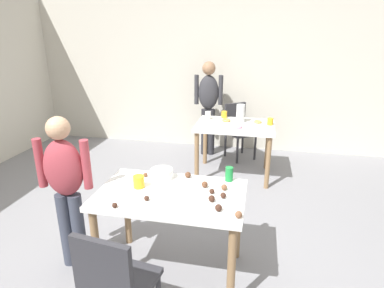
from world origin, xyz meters
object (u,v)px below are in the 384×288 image
at_px(chair_far_table, 238,127).
at_px(mixing_bowl, 162,174).
at_px(chair_near_table, 115,283).
at_px(soda_can, 229,174).
at_px(dining_table_far, 235,132).
at_px(dining_table_near, 171,205).
at_px(person_adult_far, 208,100).
at_px(pitcher_far, 240,113).
at_px(person_girl_near, 66,182).

distance_m(chair_far_table, mixing_bowl, 2.64).
height_order(chair_near_table, soda_can, soda_can).
bearing_deg(chair_far_table, soda_can, -87.85).
bearing_deg(dining_table_far, dining_table_near, -99.02).
bearing_deg(chair_near_table, dining_table_far, 80.18).
bearing_deg(chair_far_table, mixing_bowl, -100.48).
relative_size(chair_near_table, chair_far_table, 1.00).
xyz_separation_m(person_adult_far, pitcher_far, (0.55, -0.62, -0.03)).
bearing_deg(dining_table_near, mixing_bowl, 121.49).
xyz_separation_m(person_adult_far, soda_can, (0.59, -2.53, -0.10)).
bearing_deg(chair_near_table, soda_can, 60.80).
xyz_separation_m(dining_table_near, chair_far_table, (0.33, 2.82, -0.15)).
distance_m(chair_near_table, chair_far_table, 3.59).
height_order(chair_far_table, person_girl_near, person_girl_near).
distance_m(person_girl_near, person_adult_far, 3.00).
distance_m(dining_table_far, person_girl_near, 2.48).
distance_m(person_girl_near, pitcher_far, 2.61).
bearing_deg(chair_near_table, chair_far_table, 82.18).
relative_size(chair_near_table, pitcher_far, 3.50).
height_order(person_adult_far, pitcher_far, person_adult_far).
height_order(dining_table_far, mixing_bowl, mixing_bowl).
xyz_separation_m(chair_near_table, person_girl_near, (-0.70, 0.66, 0.29)).
bearing_deg(person_adult_far, pitcher_far, -48.48).
distance_m(dining_table_far, person_adult_far, 0.93).
xyz_separation_m(chair_far_table, mixing_bowl, (-0.48, -2.58, 0.29)).
relative_size(dining_table_far, person_girl_near, 0.78).
bearing_deg(dining_table_far, soda_can, -86.96).
height_order(dining_table_near, chair_far_table, chair_far_table).
relative_size(dining_table_near, chair_far_table, 1.33).
xyz_separation_m(person_adult_far, mixing_bowl, (0.01, -2.60, -0.12)).
xyz_separation_m(person_girl_near, mixing_bowl, (0.71, 0.32, 0.00)).
bearing_deg(person_adult_far, chair_far_table, -1.64).
bearing_deg(chair_far_table, pitcher_far, -84.42).
bearing_deg(mixing_bowl, person_girl_near, -155.87).
distance_m(dining_table_far, chair_far_table, 0.75).
bearing_deg(chair_near_table, pitcher_far, 79.47).
bearing_deg(dining_table_near, person_girl_near, -174.64).
xyz_separation_m(chair_far_table, person_girl_near, (-1.19, -2.90, 0.29)).
height_order(dining_table_far, soda_can, soda_can).
bearing_deg(person_girl_near, dining_table_far, 61.23).
height_order(dining_table_near, chair_near_table, chair_near_table).
distance_m(dining_table_far, pitcher_far, 0.27).
relative_size(person_girl_near, mixing_bowl, 6.87).
relative_size(dining_table_far, person_adult_far, 0.69).
bearing_deg(person_adult_far, dining_table_near, -86.78).
relative_size(person_adult_far, mixing_bowl, 7.76).
bearing_deg(soda_can, dining_table_far, 93.04).
relative_size(dining_table_far, soda_can, 8.61).
bearing_deg(pitcher_far, mixing_bowl, -105.22).
relative_size(chair_far_table, mixing_bowl, 4.46).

